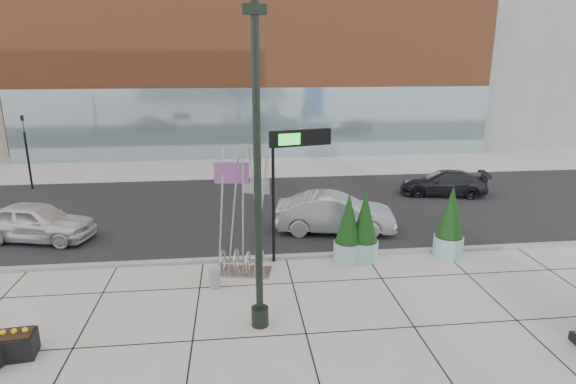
{
  "coord_description": "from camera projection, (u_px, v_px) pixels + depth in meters",
  "views": [
    {
      "loc": [
        -0.76,
        -12.2,
        7.18
      ],
      "look_at": [
        0.85,
        2.0,
        3.11
      ],
      "focal_mm": 30.0,
      "sensor_mm": 36.0,
      "label": 1
    }
  ],
  "objects": [
    {
      "name": "ground",
      "position": [
        266.0,
        317.0,
        13.71
      ],
      "size": [
        160.0,
        160.0,
        0.0
      ],
      "primitive_type": "plane",
      "color": "#9E9991",
      "rests_on": "ground"
    },
    {
      "name": "street_asphalt",
      "position": [
        252.0,
        209.0,
        23.27
      ],
      "size": [
        80.0,
        12.0,
        0.02
      ],
      "primitive_type": "cube",
      "color": "black",
      "rests_on": "ground"
    },
    {
      "name": "curb_edge",
      "position": [
        259.0,
        258.0,
        17.52
      ],
      "size": [
        80.0,
        0.3,
        0.12
      ],
      "primitive_type": "cube",
      "color": "gray",
      "rests_on": "ground"
    },
    {
      "name": "tower_podium",
      "position": [
        255.0,
        77.0,
        38.11
      ],
      "size": [
        34.0,
        10.0,
        11.0
      ],
      "primitive_type": "cube",
      "color": "brown",
      "rests_on": "ground"
    },
    {
      "name": "tower_glass_front",
      "position": [
        258.0,
        123.0,
        34.35
      ],
      "size": [
        34.0,
        0.6,
        5.0
      ],
      "primitive_type": "cube",
      "color": "#8CA5B2",
      "rests_on": "ground"
    },
    {
      "name": "building_grey_parking",
      "position": [
        521.0,
        35.0,
        44.63
      ],
      "size": [
        20.0,
        18.0,
        18.0
      ],
      "primitive_type": "cube",
      "color": "slate",
      "rests_on": "ground"
    },
    {
      "name": "lamp_post",
      "position": [
        258.0,
        203.0,
        12.32
      ],
      "size": [
        0.57,
        0.47,
        8.63
      ],
      "rotation": [
        0.0,
        0.0,
        0.15
      ],
      "color": "black",
      "rests_on": "ground"
    },
    {
      "name": "public_art_sculpture",
      "position": [
        242.0,
        241.0,
        16.2
      ],
      "size": [
        2.09,
        1.34,
        4.39
      ],
      "rotation": [
        0.0,
        0.0,
        -0.21
      ],
      "color": "#A4A6A8",
      "rests_on": "ground"
    },
    {
      "name": "concrete_bollard",
      "position": [
        215.0,
        277.0,
        15.35
      ],
      "size": [
        0.36,
        0.36,
        0.69
      ],
      "primitive_type": "cylinder",
      "color": "gray",
      "rests_on": "ground"
    },
    {
      "name": "overhead_street_sign",
      "position": [
        296.0,
        151.0,
        16.38
      ],
      "size": [
        2.21,
        0.71,
        4.72
      ],
      "rotation": [
        0.0,
        0.0,
        0.23
      ],
      "color": "black",
      "rests_on": "ground"
    },
    {
      "name": "round_planter_east",
      "position": [
        450.0,
        223.0,
        17.56
      ],
      "size": [
        1.08,
        1.08,
        2.7
      ],
      "color": "#8BBCBB",
      "rests_on": "ground"
    },
    {
      "name": "round_planter_mid",
      "position": [
        348.0,
        229.0,
        17.17
      ],
      "size": [
        1.01,
        1.01,
        2.53
      ],
      "color": "#8BBCBB",
      "rests_on": "ground"
    },
    {
      "name": "round_planter_west",
      "position": [
        365.0,
        228.0,
        17.23
      ],
      "size": [
        1.03,
        1.03,
        2.58
      ],
      "color": "#8BBCBB",
      "rests_on": "ground"
    },
    {
      "name": "box_planter_south",
      "position": [
        5.0,
        345.0,
        11.77
      ],
      "size": [
        1.46,
        0.85,
        0.76
      ],
      "rotation": [
        0.0,
        0.0,
        0.12
      ],
      "color": "black",
      "rests_on": "ground"
    },
    {
      "name": "car_white_west",
      "position": [
        36.0,
        222.0,
        19.17
      ],
      "size": [
        4.83,
        2.85,
        1.54
      ],
      "primitive_type": "imported",
      "rotation": [
        0.0,
        0.0,
        1.33
      ],
      "color": "silver",
      "rests_on": "ground"
    },
    {
      "name": "car_silver_mid",
      "position": [
        335.0,
        214.0,
        20.07
      ],
      "size": [
        5.13,
        2.52,
        1.62
      ],
      "primitive_type": "imported",
      "rotation": [
        0.0,
        0.0,
        1.4
      ],
      "color": "#999CA0",
      "rests_on": "ground"
    },
    {
      "name": "car_dark_east",
      "position": [
        443.0,
        183.0,
        25.49
      ],
      "size": [
        4.73,
        2.72,
        1.29
      ],
      "primitive_type": "imported",
      "rotation": [
        0.0,
        0.0,
        -1.79
      ],
      "color": "black",
      "rests_on": "ground"
    },
    {
      "name": "traffic_signal",
      "position": [
        27.0,
        148.0,
        26.12
      ],
      "size": [
        0.15,
        0.18,
        4.1
      ],
      "color": "black",
      "rests_on": "ground"
    }
  ]
}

